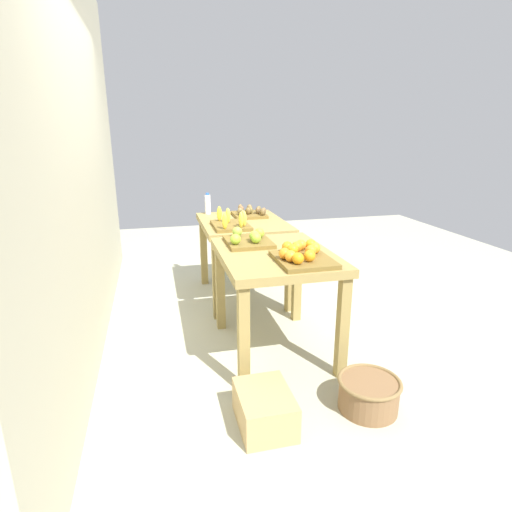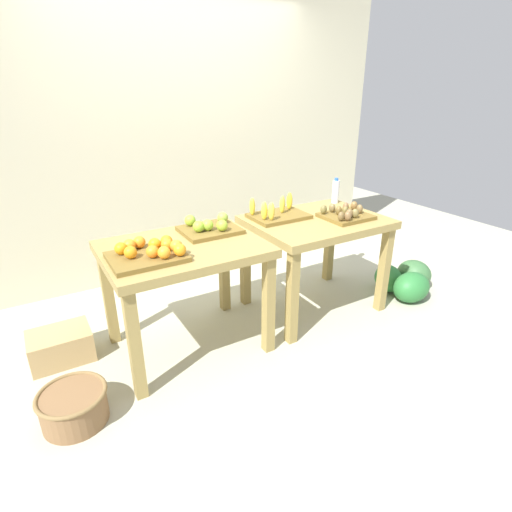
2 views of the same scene
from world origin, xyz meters
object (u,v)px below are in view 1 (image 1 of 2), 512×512
at_px(apple_bin, 248,239).
at_px(banana_crate, 231,224).
at_px(kiwi_bin, 250,213).
at_px(watermelon_pile, 248,258).
at_px(display_table_left, 275,267).
at_px(display_table_right, 243,232).
at_px(orange_bin, 301,255).
at_px(cardboard_produce_box, 264,409).
at_px(water_bottle, 208,204).
at_px(wicker_basket, 369,393).

xyz_separation_m(apple_bin, banana_crate, (0.60, 0.03, 0.00)).
bearing_deg(apple_bin, kiwi_bin, -13.58).
bearing_deg(watermelon_pile, kiwi_bin, 168.66).
height_order(display_table_left, display_table_right, same).
xyz_separation_m(banana_crate, watermelon_pile, (1.14, -0.42, -0.70)).
xyz_separation_m(orange_bin, cardboard_produce_box, (-0.57, 0.41, -0.72)).
bearing_deg(display_table_right, display_table_left, 180.00).
relative_size(display_table_left, kiwi_bin, 2.88).
relative_size(display_table_right, apple_bin, 2.60).
bearing_deg(orange_bin, banana_crate, 13.93).
bearing_deg(kiwi_bin, display_table_left, 175.00).
height_order(watermelon_pile, cardboard_produce_box, watermelon_pile).
distance_m(display_table_right, water_bottle, 0.56).
bearing_deg(kiwi_bin, wicker_basket, -173.77).
xyz_separation_m(apple_bin, wicker_basket, (-1.09, -0.49, -0.72)).
bearing_deg(display_table_left, apple_bin, 28.63).
xyz_separation_m(kiwi_bin, water_bottle, (0.24, 0.40, 0.07)).
xyz_separation_m(display_table_right, water_bottle, (0.43, 0.28, 0.22)).
bearing_deg(watermelon_pile, orange_bin, 176.35).
bearing_deg(cardboard_produce_box, kiwi_bin, -10.98).
relative_size(display_table_right, watermelon_pile, 1.72).
bearing_deg(apple_bin, water_bottle, 6.25).
bearing_deg(water_bottle, display_table_right, -146.87).
bearing_deg(kiwi_bin, banana_crate, 148.52).
distance_m(display_table_left, kiwi_bin, 1.33).
xyz_separation_m(water_bottle, watermelon_pile, (0.44, -0.53, -0.76)).
distance_m(banana_crate, kiwi_bin, 0.54).
bearing_deg(display_table_right, banana_crate, 147.84).
distance_m(banana_crate, cardboard_produce_box, 1.83).
relative_size(display_table_right, cardboard_produce_box, 2.60).
height_order(orange_bin, watermelon_pile, orange_bin).
bearing_deg(wicker_basket, display_table_right, 10.15).
distance_m(display_table_right, wicker_basket, 2.07).
xyz_separation_m(display_table_left, orange_bin, (-0.25, -0.11, 0.16)).
bearing_deg(banana_crate, watermelon_pile, -20.13).
height_order(display_table_left, apple_bin, apple_bin).
xyz_separation_m(display_table_right, cardboard_produce_box, (-1.94, 0.30, -0.56)).
relative_size(kiwi_bin, wicker_basket, 0.95).
distance_m(water_bottle, cardboard_produce_box, 2.50).
bearing_deg(wicker_basket, display_table_left, 22.72).
relative_size(display_table_left, water_bottle, 4.69).
xyz_separation_m(water_bottle, wicker_basket, (-2.39, -0.63, -0.78)).
height_order(display_table_right, water_bottle, water_bottle).
bearing_deg(cardboard_produce_box, wicker_basket, -91.06).
bearing_deg(kiwi_bin, display_table_right, 149.47).
bearing_deg(kiwi_bin, water_bottle, 59.11).
bearing_deg(wicker_basket, apple_bin, 24.17).
distance_m(kiwi_bin, watermelon_pile, 0.98).
height_order(banana_crate, kiwi_bin, banana_crate).
relative_size(display_table_left, orange_bin, 2.36).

